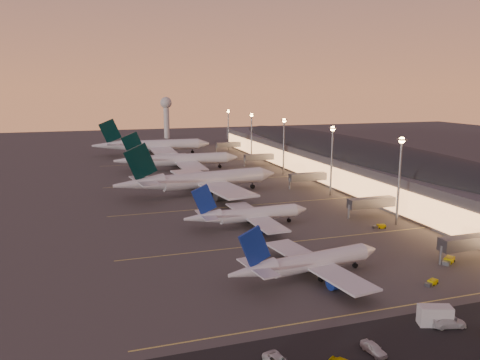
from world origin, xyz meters
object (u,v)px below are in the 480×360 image
Objects in this scene: baggage_tug_b at (448,261)px; airliner_wide_far at (153,146)px; airliner_wide_mid at (178,160)px; catering_truck_a at (437,316)px; airliner_narrow_south at (308,263)px; service_van_e at (448,322)px; airliner_wide_near at (200,180)px; baggage_tug_c at (380,226)px; airliner_narrow_north at (248,215)px; baggage_tug_a at (432,283)px; radar_tower at (166,111)px; service_van_c at (374,348)px.

airliner_wide_far is at bearing 70.18° from baggage_tug_b.
catering_truck_a is (14.02, -164.41, -3.42)m from airliner_wide_mid.
service_van_e is (13.50, -26.05, -2.55)m from airliner_narrow_south.
airliner_wide_near is 111.15m from airliner_wide_far.
baggage_tug_c is at bearing 56.58° from baggage_tug_b.
airliner_narrow_north is 10.93× the size of baggage_tug_a.
baggage_tug_b is (18.42, -289.86, -21.30)m from radar_tower.
baggage_tug_c reaches higher than baggage_tug_a.
baggage_tug_a is (24.65, -150.47, -4.57)m from airliner_wide_mid.
baggage_tug_c is at bearing -11.95° from service_van_e.
airliner_narrow_south is 195.83m from airliner_wide_far.
airliner_wide_far is at bearing 89.97° from airliner_narrow_north.
baggage_tug_c is at bearing -74.50° from airliner_wide_far.
radar_tower is at bearing 75.40° from airliner_wide_near.
airliner_narrow_north reaches higher than service_van_c.
airliner_narrow_south is at bearing -88.71° from airliner_wide_mid.
radar_tower reaches higher than airliner_narrow_south.
baggage_tug_a is at bearing -83.61° from airliner_wide_near.
airliner_wide_mid is 13.69× the size of baggage_tug_b.
catering_truck_a is (-10.64, -13.93, 1.15)m from baggage_tug_a.
airliner_narrow_north reaches higher than baggage_tug_a.
baggage_tug_b is at bearing -83.25° from baggage_tug_c.
radar_tower is 299.54m from baggage_tug_a.
catering_truck_a reaches higher than baggage_tug_c.
airliner_wide_near is 0.94× the size of airliner_wide_far.
baggage_tug_b is 0.69× the size of catering_truck_a.
airliner_wide_far reaches higher than baggage_tug_a.
airliner_wide_mid is 56.40m from airliner_wide_far.
airliner_narrow_south is 34.91m from baggage_tug_b.
service_van_c is (-1.14, -168.63, -4.21)m from airliner_wide_mid.
airliner_wide_near is at bearing -86.87° from airliner_wide_far.
service_van_c is (-38.68, -55.31, 0.32)m from baggage_tug_c.
airliner_wide_near is 112.04m from service_van_e.
airliner_wide_near is at bearing 117.30° from catering_truck_a.
service_van_c is at bearing -93.51° from radar_tower.
airliner_wide_far is at bearing 16.21° from service_van_e.
baggage_tug_c is at bearing -22.66° from airliner_narrow_north.
airliner_narrow_south is 8.37× the size of baggage_tug_b.
airliner_narrow_south is at bearing 76.27° from service_van_c.
airliner_wide_far reaches higher than service_van_e.
service_van_e is (-2.81, -313.80, -21.00)m from radar_tower.
baggage_tug_a is 17.68m from service_van_e.
baggage_tug_a is 17.57m from catering_truck_a.
airliner_wide_mid is at bearing 114.02° from catering_truck_a.
baggage_tug_b is (12.04, 8.84, 0.13)m from baggage_tug_a.
baggage_tug_b is at bearing -75.14° from airliner_wide_near.
baggage_tug_c is 0.79× the size of service_van_c.
baggage_tug_c is 56.25m from catering_truck_a.
service_van_c is at bearing -145.29° from catering_truck_a.
airliner_wide_near is 70.49m from baggage_tug_c.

